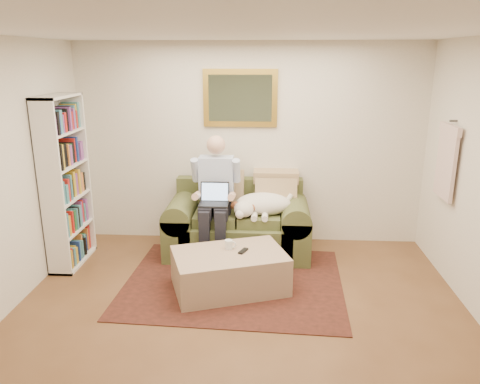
# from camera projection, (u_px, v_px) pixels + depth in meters

# --- Properties ---
(room_shell) EXTENTS (4.51, 5.00, 2.61)m
(room_shell) POSITION_uv_depth(u_px,v_px,m) (238.00, 190.00, 4.03)
(room_shell) COLOR brown
(room_shell) RESTS_ON ground
(rug) EXTENTS (2.45, 2.00, 0.01)m
(rug) POSITION_uv_depth(u_px,v_px,m) (234.00, 282.00, 5.18)
(rug) COLOR black
(rug) RESTS_ON room_shell
(sofa) EXTENTS (1.78, 0.90, 1.07)m
(sofa) POSITION_uv_depth(u_px,v_px,m) (238.00, 229.00, 5.91)
(sofa) COLOR #596334
(sofa) RESTS_ON room_shell
(seated_man) EXTENTS (0.59, 0.84, 1.49)m
(seated_man) POSITION_uv_depth(u_px,v_px,m) (215.00, 199.00, 5.64)
(seated_man) COLOR #8C9FD8
(seated_man) RESTS_ON sofa
(laptop) EXTENTS (0.34, 0.27, 0.25)m
(laptop) POSITION_uv_depth(u_px,v_px,m) (214.00, 198.00, 5.57)
(laptop) COLOR black
(laptop) RESTS_ON seated_man
(sleeping_dog) EXTENTS (0.73, 0.46, 0.27)m
(sleeping_dog) POSITION_uv_depth(u_px,v_px,m) (263.00, 204.00, 5.70)
(sleeping_dog) COLOR white
(sleeping_dog) RESTS_ON sofa
(ottoman) EXTENTS (1.33, 1.07, 0.42)m
(ottoman) POSITION_uv_depth(u_px,v_px,m) (230.00, 271.00, 4.98)
(ottoman) COLOR tan
(ottoman) RESTS_ON room_shell
(coffee_mug) EXTENTS (0.08, 0.08, 0.10)m
(coffee_mug) POSITION_uv_depth(u_px,v_px,m) (229.00, 245.00, 5.01)
(coffee_mug) COLOR white
(coffee_mug) RESTS_ON ottoman
(tv_remote) EXTENTS (0.11, 0.16, 0.02)m
(tv_remote) POSITION_uv_depth(u_px,v_px,m) (243.00, 251.00, 4.94)
(tv_remote) COLOR black
(tv_remote) RESTS_ON ottoman
(bookshelf) EXTENTS (0.28, 0.80, 2.00)m
(bookshelf) POSITION_uv_depth(u_px,v_px,m) (65.00, 182.00, 5.43)
(bookshelf) COLOR white
(bookshelf) RESTS_ON room_shell
(wall_mirror) EXTENTS (0.94, 0.04, 0.72)m
(wall_mirror) POSITION_uv_depth(u_px,v_px,m) (240.00, 98.00, 5.90)
(wall_mirror) COLOR gold
(wall_mirror) RESTS_ON room_shell
(hanging_shirt) EXTENTS (0.06, 0.52, 0.90)m
(hanging_shirt) POSITION_uv_depth(u_px,v_px,m) (447.00, 158.00, 5.08)
(hanging_shirt) COLOR beige
(hanging_shirt) RESTS_ON room_shell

